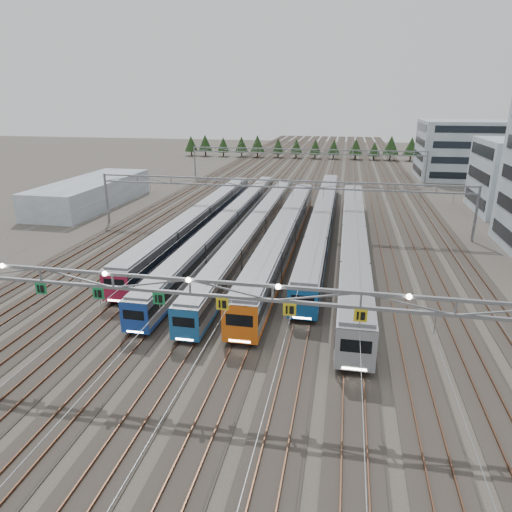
% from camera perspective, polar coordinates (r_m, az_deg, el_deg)
% --- Properties ---
extents(ground, '(400.00, 400.00, 0.00)m').
position_cam_1_polar(ground, '(34.38, -7.67, -15.12)').
color(ground, '#47423A').
rests_on(ground, ground).
extents(track_bed, '(54.00, 260.00, 5.42)m').
position_cam_1_polar(track_bed, '(128.39, 6.75, 10.98)').
color(track_bed, '#2D2823').
rests_on(track_bed, ground).
extents(train_a, '(2.86, 54.66, 3.73)m').
position_cam_1_polar(train_a, '(69.57, -6.87, 4.68)').
color(train_a, black).
rests_on(train_a, ground).
extents(train_b, '(2.54, 64.97, 3.29)m').
position_cam_1_polar(train_b, '(68.20, -3.30, 4.30)').
color(train_b, black).
rests_on(train_b, ground).
extents(train_c, '(2.54, 62.29, 3.30)m').
position_cam_1_polar(train_c, '(65.60, 0.15, 3.74)').
color(train_c, black).
rests_on(train_c, ground).
extents(train_d, '(3.01, 53.86, 3.92)m').
position_cam_1_polar(train_d, '(61.22, 3.61, 2.88)').
color(train_d, black).
rests_on(train_d, ground).
extents(train_e, '(2.79, 62.91, 3.63)m').
position_cam_1_polar(train_e, '(70.19, 8.33, 4.70)').
color(train_e, black).
rests_on(train_e, ground).
extents(train_f, '(3.00, 56.97, 3.91)m').
position_cam_1_polar(train_f, '(60.09, 12.06, 2.17)').
color(train_f, black).
rests_on(train_f, ground).
extents(gantry_near, '(56.36, 0.61, 8.08)m').
position_cam_1_polar(gantry_near, '(30.89, -8.39, -4.28)').
color(gantry_near, gray).
rests_on(gantry_near, ground).
extents(gantry_mid, '(56.36, 0.36, 8.00)m').
position_cam_1_polar(gantry_mid, '(68.71, 2.76, 8.26)').
color(gantry_mid, gray).
rests_on(gantry_mid, ground).
extents(gantry_far, '(56.36, 0.36, 8.00)m').
position_cam_1_polar(gantry_far, '(112.94, 6.21, 12.41)').
color(gantry_far, gray).
rests_on(gantry_far, ground).
extents(depot_bldg_north, '(22.00, 18.00, 14.19)m').
position_cam_1_polar(depot_bldg_north, '(128.80, 24.68, 11.96)').
color(depot_bldg_north, '#8E9EA9').
rests_on(depot_bldg_north, ground).
extents(west_shed, '(10.00, 30.00, 4.75)m').
position_cam_1_polar(west_shed, '(92.65, -19.86, 7.45)').
color(west_shed, '#8E9EA9').
rests_on(west_shed, ground).
extents(treeline, '(87.50, 5.60, 7.02)m').
position_cam_1_polar(treeline, '(159.46, 6.25, 13.54)').
color(treeline, '#332114').
rests_on(treeline, ground).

